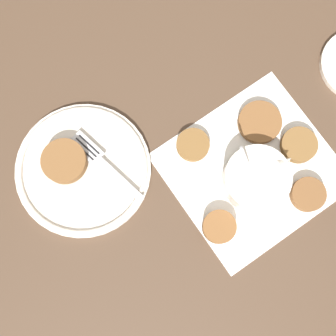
{
  "coord_description": "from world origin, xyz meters",
  "views": [
    {
      "loc": [
        -0.18,
        -0.07,
        0.8
      ],
      "look_at": [
        -0.11,
        0.06,
        0.02
      ],
      "focal_mm": 50.0,
      "sensor_mm": 36.0,
      "label": 1
    }
  ],
  "objects": [
    {
      "name": "fritter_0",
      "position": [
        0.07,
        0.05,
        0.01
      ],
      "size": [
        0.08,
        0.08,
        0.01
      ],
      "color": "brown",
      "rests_on": "napkin"
    },
    {
      "name": "fritter_4",
      "position": [
        -0.05,
        0.07,
        0.01
      ],
      "size": [
        0.06,
        0.06,
        0.01
      ],
      "color": "brown",
      "rests_on": "napkin"
    },
    {
      "name": "fritter_3",
      "position": [
        0.11,
        -0.02,
        0.01
      ],
      "size": [
        0.06,
        0.06,
        0.02
      ],
      "color": "brown",
      "rests_on": "napkin"
    },
    {
      "name": "fritter_1",
      "position": [
        0.08,
        -0.1,
        0.01
      ],
      "size": [
        0.06,
        0.06,
        0.02
      ],
      "color": "brown",
      "rests_on": "napkin"
    },
    {
      "name": "ground_plane",
      "position": [
        0.0,
        0.0,
        0.0
      ],
      "size": [
        4.0,
        4.0,
        0.0
      ],
      "primitive_type": "plane",
      "color": "#4C3828"
    },
    {
      "name": "napkin",
      "position": [
        0.02,
        -0.01,
        0.0
      ],
      "size": [
        0.29,
        0.27,
        0.0
      ],
      "color": "white",
      "rests_on": "ground_plane"
    },
    {
      "name": "fork",
      "position": [
        -0.2,
        0.13,
        0.02
      ],
      "size": [
        0.07,
        0.16,
        0.0
      ],
      "color": "silver",
      "rests_on": "serving_plate"
    },
    {
      "name": "fritter_on_plate",
      "position": [
        -0.25,
        0.16,
        0.03
      ],
      "size": [
        0.08,
        0.08,
        0.02
      ],
      "color": "brown",
      "rests_on": "serving_plate"
    },
    {
      "name": "fritter_2",
      "position": [
        -0.08,
        -0.07,
        0.01
      ],
      "size": [
        0.06,
        0.06,
        0.02
      ],
      "color": "brown",
      "rests_on": "napkin"
    },
    {
      "name": "sauce_bowl",
      "position": [
        0.01,
        -0.03,
        0.03
      ],
      "size": [
        0.12,
        0.11,
        0.09
      ],
      "color": "silver",
      "rests_on": "napkin"
    },
    {
      "name": "serving_plate",
      "position": [
        -0.23,
        0.13,
        0.01
      ],
      "size": [
        0.23,
        0.23,
        0.02
      ],
      "color": "silver",
      "rests_on": "ground_plane"
    }
  ]
}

